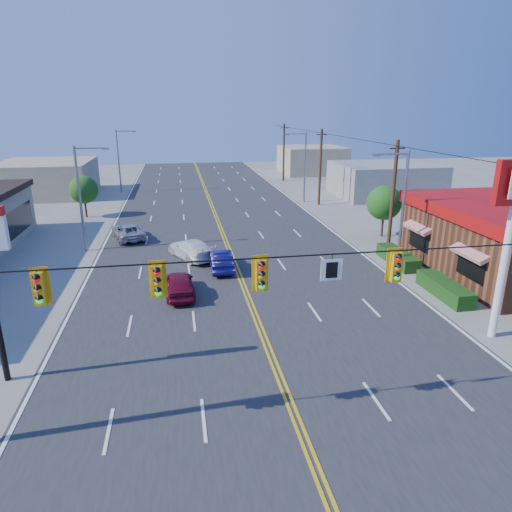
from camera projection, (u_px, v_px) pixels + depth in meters
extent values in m
plane|color=gray|center=(293.00, 411.00, 16.72)|extent=(160.00, 160.00, 0.00)
cube|color=#2D2D30|center=(229.00, 251.00, 35.45)|extent=(20.00, 120.00, 0.06)
cylinder|color=black|center=(297.00, 256.00, 14.86)|extent=(24.00, 0.05, 0.05)
cube|color=white|center=(331.00, 270.00, 15.23)|extent=(0.75, 0.04, 0.75)
cube|color=#D89E0C|center=(39.00, 288.00, 13.74)|extent=(0.55, 0.34, 1.25)
cube|color=#D89E0C|center=(158.00, 281.00, 14.31)|extent=(0.55, 0.34, 1.25)
cube|color=#D89E0C|center=(261.00, 275.00, 14.84)|extent=(0.55, 0.34, 1.25)
cube|color=#D89E0C|center=(396.00, 267.00, 15.61)|extent=(0.55, 0.34, 1.25)
cube|color=#194214|center=(419.00, 271.00, 29.69)|extent=(1.20, 9.00, 0.90)
cylinder|color=white|center=(503.00, 268.00, 21.17)|extent=(0.36, 0.36, 7.00)
cylinder|color=gray|center=(403.00, 212.00, 30.38)|extent=(0.20, 0.20, 8.00)
cylinder|color=gray|center=(393.00, 154.00, 29.03)|extent=(2.20, 0.12, 0.12)
cube|color=gray|center=(376.00, 155.00, 28.86)|extent=(0.50, 0.25, 0.15)
cylinder|color=gray|center=(305.00, 168.00, 52.87)|extent=(0.20, 0.20, 8.00)
cylinder|color=gray|center=(297.00, 134.00, 51.51)|extent=(2.20, 0.12, 0.12)
cube|color=gray|center=(287.00, 134.00, 51.35)|extent=(0.50, 0.25, 0.15)
cylinder|color=gray|center=(80.00, 200.00, 34.30)|extent=(0.20, 0.20, 8.00)
cylinder|color=gray|center=(90.00, 148.00, 33.31)|extent=(2.20, 0.12, 0.12)
cube|color=gray|center=(105.00, 149.00, 33.50)|extent=(0.50, 0.25, 0.15)
cylinder|color=gray|center=(119.00, 162.00, 58.66)|extent=(0.20, 0.20, 8.00)
cylinder|color=gray|center=(125.00, 131.00, 57.66)|extent=(2.20, 0.12, 0.12)
cube|color=gray|center=(134.00, 131.00, 57.86)|extent=(0.50, 0.25, 0.15)
cylinder|color=#47301E|center=(393.00, 197.00, 34.26)|extent=(0.28, 0.28, 8.40)
cylinder|color=#47301E|center=(320.00, 168.00, 51.13)|extent=(0.28, 0.28, 8.40)
cylinder|color=#47301E|center=(284.00, 153.00, 67.99)|extent=(0.28, 0.28, 8.40)
cylinder|color=#47301E|center=(382.00, 224.00, 39.20)|extent=(0.20, 0.20, 2.10)
sphere|color=#235B19|center=(384.00, 203.00, 38.61)|extent=(2.94, 2.94, 2.94)
cylinder|color=#47301E|center=(86.00, 207.00, 46.15)|extent=(0.20, 0.20, 2.00)
sphere|color=#235B19|center=(84.00, 190.00, 45.59)|extent=(2.80, 2.80, 2.80)
cube|color=gray|center=(385.00, 180.00, 57.15)|extent=(12.00, 10.00, 4.00)
cube|color=tan|center=(47.00, 178.00, 57.79)|extent=(11.00, 12.00, 4.20)
cube|color=tan|center=(312.00, 160.00, 77.21)|extent=(10.00, 10.00, 4.40)
imported|color=maroon|center=(180.00, 285.00, 26.79)|extent=(1.86, 4.21, 1.41)
imported|color=navy|center=(221.00, 260.00, 31.11)|extent=(1.46, 4.14, 1.36)
imported|color=white|center=(191.00, 250.00, 33.41)|extent=(3.81, 5.20, 1.40)
imported|color=#BCBCC2|center=(128.00, 232.00, 38.37)|extent=(3.37, 5.09, 1.30)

